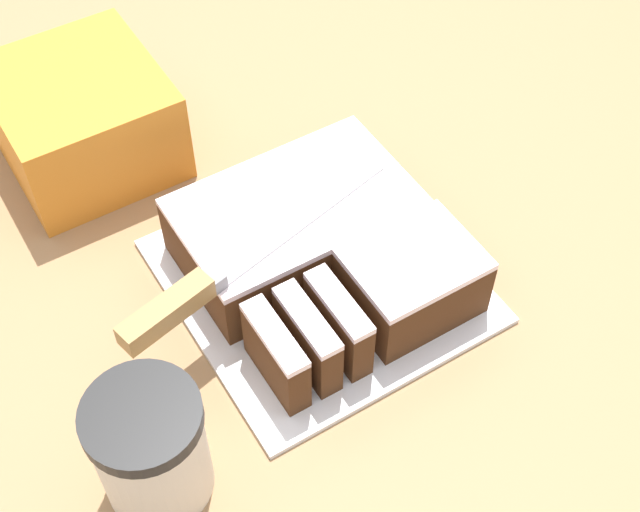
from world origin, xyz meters
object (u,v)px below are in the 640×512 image
cake_board (320,280)px  storage_box (83,119)px  cake (322,250)px  knife (199,289)px  coffee_cup (151,449)px

cake_board → storage_box: storage_box is taller
cake_board → storage_box: (-0.12, 0.29, 0.05)m
cake → knife: (-0.13, -0.01, 0.04)m
cake → coffee_cup: size_ratio=1.96×
storage_box → cake: bearing=-65.3°
knife → storage_box: (0.00, 0.29, -0.03)m
coffee_cup → storage_box: (0.10, 0.40, -0.01)m
storage_box → knife: bearing=-90.8°
knife → cake: bearing=-7.9°
storage_box → cake_board: bearing=-66.6°
cake_board → cake: size_ratio=1.20×
cake → knife: 0.14m
coffee_cup → cake: bearing=26.7°
cake_board → storage_box: bearing=113.4°
cake_board → knife: size_ratio=0.92×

